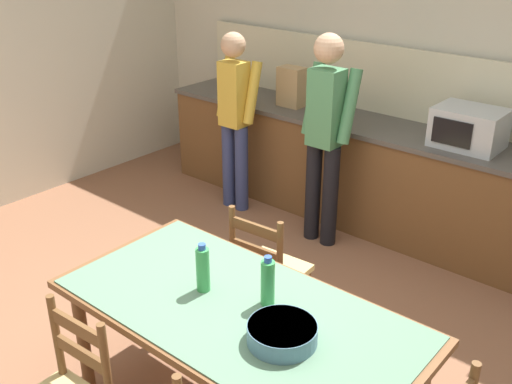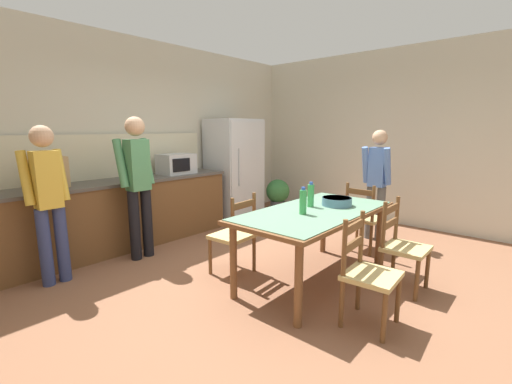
{
  "view_description": "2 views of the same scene",
  "coord_description": "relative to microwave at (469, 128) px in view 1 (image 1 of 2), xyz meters",
  "views": [
    {
      "loc": [
        1.98,
        -2.1,
        2.53
      ],
      "look_at": [
        0.06,
        0.17,
        1.15
      ],
      "focal_mm": 42.0,
      "sensor_mm": 36.0,
      "label": 1
    },
    {
      "loc": [
        -2.64,
        -2.12,
        1.6
      ],
      "look_at": [
        -0.06,
        0.17,
        0.96
      ],
      "focal_mm": 24.0,
      "sensor_mm": 36.0,
      "label": 2
    }
  ],
  "objects": [
    {
      "name": "paper_bag",
      "position": [
        -1.67,
        -0.01,
        0.03
      ],
      "size": [
        0.24,
        0.16,
        0.36
      ],
      "primitive_type": "cube",
      "color": "tan",
      "rests_on": "kitchen_counter"
    },
    {
      "name": "kitchen_counter",
      "position": [
        -1.12,
        0.02,
        -0.61
      ],
      "size": [
        3.62,
        0.66,
        0.93
      ],
      "color": "brown",
      "rests_on": "ground"
    },
    {
      "name": "person_at_sink",
      "position": [
        -1.93,
        -0.5,
        -0.16
      ],
      "size": [
        0.41,
        0.28,
        1.64
      ],
      "rotation": [
        0.0,
        0.0,
        1.57
      ],
      "color": "navy",
      "rests_on": "ground"
    },
    {
      "name": "dining_table",
      "position": [
        -0.09,
        -2.51,
        -0.38
      ],
      "size": [
        1.88,
        0.95,
        0.78
      ],
      "rotation": [
        0.0,
        0.0,
        0.01
      ],
      "color": "brown",
      "rests_on": "ground"
    },
    {
      "name": "counter_splashback",
      "position": [
        -1.12,
        0.33,
        0.15
      ],
      "size": [
        3.58,
        0.03,
        0.6
      ],
      "primitive_type": "cube",
      "color": "beige",
      "rests_on": "kitchen_counter"
    },
    {
      "name": "wall_back",
      "position": [
        -0.43,
        0.45,
        0.37
      ],
      "size": [
        6.52,
        0.12,
        2.9
      ],
      "primitive_type": "cube",
      "color": "beige",
      "rests_on": "ground"
    },
    {
      "name": "serving_bowl",
      "position": [
        0.24,
        -2.57,
        -0.25
      ],
      "size": [
        0.32,
        0.32,
        0.09
      ],
      "color": "slate",
      "rests_on": "dining_table"
    },
    {
      "name": "microwave",
      "position": [
        0.0,
        0.0,
        0.0
      ],
      "size": [
        0.5,
        0.39,
        0.3
      ],
      "color": "#B2B7BC",
      "rests_on": "kitchen_counter"
    },
    {
      "name": "bottle_off_centre",
      "position": [
        0.0,
        -2.39,
        -0.18
      ],
      "size": [
        0.07,
        0.07,
        0.27
      ],
      "color": "green",
      "rests_on": "dining_table"
    },
    {
      "name": "person_at_counter",
      "position": [
        -0.94,
        -0.52,
        -0.1
      ],
      "size": [
        0.44,
        0.3,
        1.74
      ],
      "rotation": [
        0.0,
        0.0,
        1.57
      ],
      "color": "black",
      "rests_on": "ground"
    },
    {
      "name": "ground_plane",
      "position": [
        -0.43,
        -2.21,
        -1.08
      ],
      "size": [
        8.32,
        8.32,
        0.0
      ],
      "primitive_type": "plane",
      "color": "brown"
    },
    {
      "name": "chair_side_far_left",
      "position": [
        -0.52,
        -1.75,
        -0.64
      ],
      "size": [
        0.45,
        0.43,
        0.91
      ],
      "rotation": [
        0.0,
        0.0,
        3.21
      ],
      "color": "brown",
      "rests_on": "ground"
    },
    {
      "name": "bottle_near_centre",
      "position": [
        -0.33,
        -2.51,
        -0.18
      ],
      "size": [
        0.07,
        0.07,
        0.27
      ],
      "color": "green",
      "rests_on": "dining_table"
    }
  ]
}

